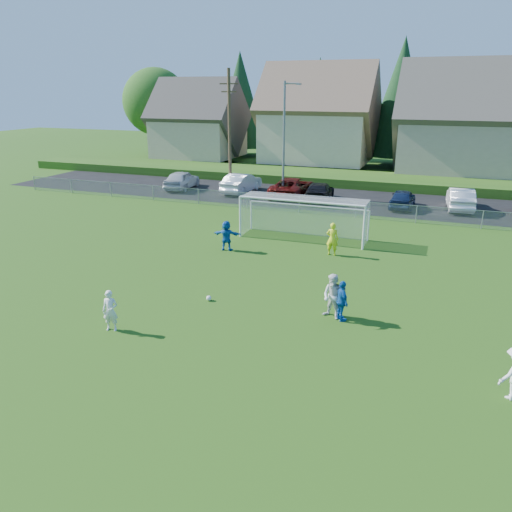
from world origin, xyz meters
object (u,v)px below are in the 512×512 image
object	(u,v)px
player_white_b	(333,297)
car_a	(182,180)
car_e	(403,199)
car_f	(460,199)
soccer_goal	(305,211)
car_b	(241,183)
goalkeeper	(332,239)
car_d	(319,192)
player_white_a	(110,311)
player_blue_b	(227,235)
car_c	(293,187)
player_blue_a	(342,301)
soccer_ball	(209,298)

from	to	relation	value
player_white_b	car_a	xyz separation A→B (m)	(-18.16, 21.13, -0.09)
car_e	car_f	distance (m)	4.12
car_e	soccer_goal	xyz separation A→B (m)	(-4.73, -10.19, 0.93)
car_b	car_f	bearing A→B (deg)	-177.65
goalkeeper	soccer_goal	world-z (taller)	soccer_goal
car_d	soccer_goal	world-z (taller)	soccer_goal
player_white_a	goalkeeper	size ratio (longest dim) A/B	0.87
player_blue_b	car_c	xyz separation A→B (m)	(-0.68, 14.80, -0.03)
car_b	car_f	xyz separation A→B (m)	(17.37, -0.13, -0.02)
player_white_b	soccer_goal	xyz separation A→B (m)	(-3.96, 10.15, 0.73)
goalkeeper	car_b	distance (m)	17.62
soccer_goal	player_blue_b	bearing A→B (deg)	-131.68
player_blue_a	player_blue_b	distance (m)	10.04
player_white_a	car_c	distance (m)	25.08
soccer_ball	goalkeeper	world-z (taller)	goalkeeper
player_white_b	goalkeeper	bearing A→B (deg)	124.32
player_blue_a	car_b	xyz separation A→B (m)	(-12.95, 21.55, 0.02)
car_b	player_white_b	bearing A→B (deg)	123.20
player_blue_a	soccer_goal	distance (m)	11.15
player_white_a	car_b	bearing A→B (deg)	85.41
player_blue_a	car_a	world-z (taller)	car_a
soccer_ball	car_d	distance (m)	20.67
car_c	soccer_goal	distance (m)	11.78
car_a	soccer_goal	bearing A→B (deg)	136.59
car_d	player_blue_a	bearing A→B (deg)	99.05
car_b	goalkeeper	bearing A→B (deg)	130.95
car_c	car_f	xyz separation A→B (m)	(12.76, 0.13, -0.00)
soccer_ball	player_blue_b	distance (m)	6.96
player_white_b	car_f	world-z (taller)	player_white_b
player_white_a	car_c	size ratio (longest dim) A/B	0.27
player_white_b	player_blue_b	size ratio (longest dim) A/B	1.07
soccer_ball	player_blue_b	bearing A→B (deg)	107.62
soccer_ball	car_b	xyz separation A→B (m)	(-7.39, 21.66, 0.71)
player_white_b	player_blue_b	distance (m)	9.71
goalkeeper	car_d	world-z (taller)	goalkeeper
player_white_b	car_b	bearing A→B (deg)	142.09
car_a	player_blue_a	bearing A→B (deg)	125.39
car_e	player_blue_b	bearing A→B (deg)	61.48
player_white_b	car_f	distance (m)	21.85
soccer_ball	goalkeeper	xyz separation A→B (m)	(3.50, 7.81, 0.78)
soccer_ball	car_f	size ratio (longest dim) A/B	0.05
player_white_b	car_b	xyz separation A→B (m)	(-12.60, 21.45, -0.07)
soccer_ball	player_white_a	distance (m)	4.33
car_c	car_f	size ratio (longest dim) A/B	1.19
player_white_a	goalkeeper	distance (m)	12.81
soccer_ball	player_blue_b	world-z (taller)	player_blue_b
player_white_b	car_e	world-z (taller)	player_white_b
car_a	car_e	size ratio (longest dim) A/B	1.16
goalkeeper	soccer_goal	bearing A→B (deg)	-48.45
player_white_b	car_b	size ratio (longest dim) A/B	0.36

